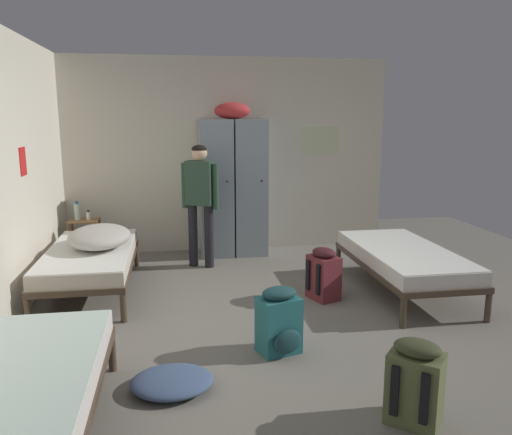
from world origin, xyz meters
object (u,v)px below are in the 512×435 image
object	(u,v)px
locker_bank	(233,185)
bed_right	(403,258)
bed_left_front	(13,394)
bedding_heap	(99,236)
water_bottle	(77,211)
backpack_maroon	(324,275)
bed_left_rear	(90,258)
backpack_teal	(279,322)
person_traveler	(200,194)
clothes_pile_denim	(172,381)
lotion_bottle	(89,216)
shelf_unit	(85,237)
backpack_olive	(415,383)

from	to	relation	value
locker_bank	bed_right	bearing A→B (deg)	-48.89
bed_left_front	bedding_heap	world-z (taller)	bedding_heap
water_bottle	backpack_maroon	xyz separation A→B (m)	(2.77, -1.84, -0.42)
bed_left_front	bed_left_rear	world-z (taller)	same
water_bottle	backpack_teal	size ratio (longest dim) A/B	0.44
person_traveler	clothes_pile_denim	distance (m)	3.12
person_traveler	clothes_pile_denim	bearing A→B (deg)	-97.26
bed_right	lotion_bottle	bearing A→B (deg)	154.14
locker_bank	clothes_pile_denim	xyz separation A→B (m)	(-0.86, -3.53, -0.91)
shelf_unit	bed_left_rear	world-z (taller)	shelf_unit
bed_right	clothes_pile_denim	bearing A→B (deg)	-146.35
bed_left_rear	person_traveler	xyz separation A→B (m)	(1.24, 0.77, 0.55)
bed_left_front	water_bottle	distance (m)	4.02
person_traveler	backpack_olive	world-z (taller)	person_traveler
bed_right	person_traveler	distance (m)	2.55
bed_left_front	person_traveler	bearing A→B (deg)	70.73
water_bottle	bedding_heap	bearing A→B (deg)	-69.75
person_traveler	water_bottle	xyz separation A→B (m)	(-1.57, 0.45, -0.25)
bed_left_front	backpack_teal	world-z (taller)	backpack_teal
backpack_teal	clothes_pile_denim	size ratio (longest dim) A/B	0.95
backpack_teal	locker_bank	bearing A→B (deg)	90.14
person_traveler	backpack_olive	size ratio (longest dim) A/B	2.81
bed_left_front	person_traveler	xyz separation A→B (m)	(1.24, 3.55, 0.55)
bed_left_front	backpack_olive	xyz separation A→B (m)	(2.36, -0.06, -0.12)
bed_left_front	backpack_maroon	xyz separation A→B (m)	(2.44, 2.16, -0.12)
locker_bank	bed_left_rear	bearing A→B (deg)	-142.28
locker_bank	bed_left_rear	distance (m)	2.25
bed_left_rear	backpack_olive	bearing A→B (deg)	-50.15
bedding_heap	lotion_bottle	xyz separation A→B (m)	(-0.28, 1.11, 0.02)
person_traveler	backpack_olive	xyz separation A→B (m)	(1.12, -3.60, -0.67)
bedding_heap	backpack_teal	size ratio (longest dim) A/B	1.62
shelf_unit	backpack_maroon	size ratio (longest dim) A/B	1.04
bedding_heap	water_bottle	world-z (taller)	water_bottle
person_traveler	lotion_bottle	bearing A→B (deg)	164.48
backpack_olive	clothes_pile_denim	xyz separation A→B (m)	(-1.50, 0.63, -0.20)
backpack_maroon	backpack_olive	distance (m)	2.22
person_traveler	water_bottle	bearing A→B (deg)	163.86
bed_left_front	lotion_bottle	distance (m)	3.95
bed_left_rear	water_bottle	distance (m)	1.31
bed_left_rear	clothes_pile_denim	distance (m)	2.38
bed_left_front	backpack_olive	size ratio (longest dim) A/B	3.45
shelf_unit	backpack_olive	xyz separation A→B (m)	(2.61, -4.04, -0.09)
bedding_heap	backpack_olive	size ratio (longest dim) A/B	1.62
backpack_olive	bedding_heap	bearing A→B (deg)	128.07
locker_bank	shelf_unit	world-z (taller)	locker_bank
locker_bank	lotion_bottle	bearing A→B (deg)	-175.17
bed_left_front	bedding_heap	bearing A→B (deg)	87.92
bed_left_front	bedding_heap	size ratio (longest dim) A/B	2.13
bed_left_rear	bedding_heap	world-z (taller)	bedding_heap
person_traveler	lotion_bottle	xyz separation A→B (m)	(-1.42, 0.39, -0.30)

